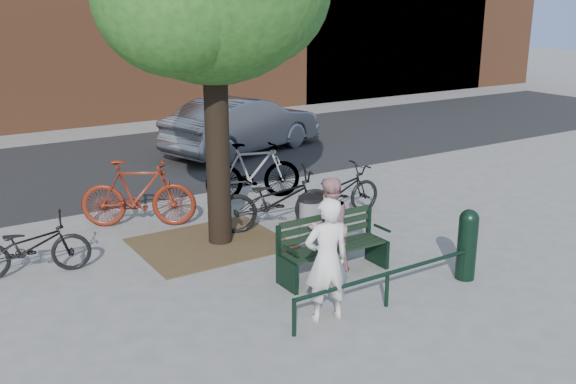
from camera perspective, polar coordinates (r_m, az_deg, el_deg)
ground at (r=9.81m, az=4.08°, el=-7.42°), size 90.00×90.00×0.00m
dirt_pit at (r=11.08m, az=-6.94°, el=-4.57°), size 2.40×2.00×0.02m
road at (r=17.03m, az=-13.20°, el=2.64°), size 40.00×7.00×0.01m
park_bench at (r=9.69m, az=3.86°, el=-4.68°), size 1.74×0.54×0.97m
guard_railing at (r=8.80m, az=8.83°, el=-7.64°), size 3.06×0.06×0.51m
person_left at (r=8.22m, az=3.47°, el=-6.03°), size 0.67×0.52×1.66m
person_right at (r=9.64m, az=3.62°, el=-3.05°), size 0.77×0.62×1.50m
bollard at (r=9.85m, az=15.65°, el=-4.30°), size 0.29×0.29×1.08m
litter_bin at (r=10.78m, az=2.03°, el=-2.61°), size 0.43×0.43×0.87m
bicycle_a at (r=10.39m, az=-21.96°, el=-4.51°), size 1.84×0.97×0.92m
bicycle_b at (r=11.98m, az=-13.17°, el=-0.13°), size 2.11×1.54×1.25m
bicycle_c at (r=11.49m, az=-1.09°, el=-0.72°), size 2.29×1.40×1.13m
bicycle_d at (r=13.32m, az=-3.11°, el=1.87°), size 2.09×1.11×1.21m
bicycle_e at (r=12.26m, az=4.46°, el=0.02°), size 1.91×0.69×1.00m
parked_car at (r=17.55m, az=-4.02°, el=5.99°), size 4.94×2.92×1.54m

